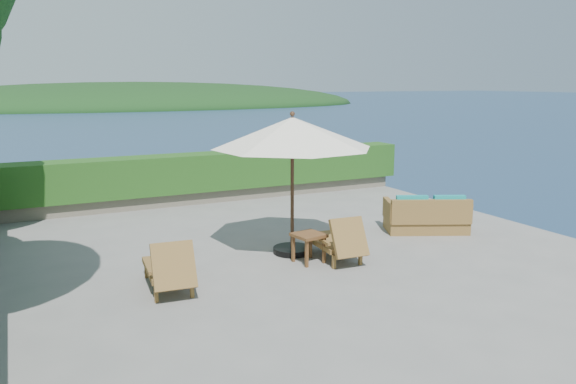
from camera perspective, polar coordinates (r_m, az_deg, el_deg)
name	(u,v)px	position (r m, az deg, el deg)	size (l,w,h in m)	color
ground	(292,257)	(10.78, 0.45, -6.61)	(12.00, 12.00, 0.00)	gray
foundation	(292,333)	(11.35, 0.44, -14.10)	(12.00, 12.00, 3.00)	#4C453D
offshore_island	(137,106)	(152.21, -15.14, 8.39)	(126.00, 57.60, 12.60)	black
planter_wall_far	(202,195)	(15.78, -8.71, -0.35)	(12.00, 0.60, 0.36)	gray
hedge_far	(202,172)	(15.67, -8.78, 2.05)	(12.40, 0.90, 1.00)	#1E4A15
patio_umbrella	(292,134)	(10.57, 0.44, 5.90)	(3.76, 3.76, 2.75)	black
lounge_left	(169,268)	(9.21, -12.01, -7.53)	(0.79, 1.62, 0.91)	olive
lounge_right	(336,241)	(10.54, 4.92, -4.93)	(0.76, 1.60, 0.90)	olive
side_table	(309,239)	(10.34, 2.12, -4.77)	(0.60, 0.60, 0.55)	brown
wicker_loveseat	(427,217)	(12.85, 13.91, -2.46)	(1.99, 1.57, 0.87)	olive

